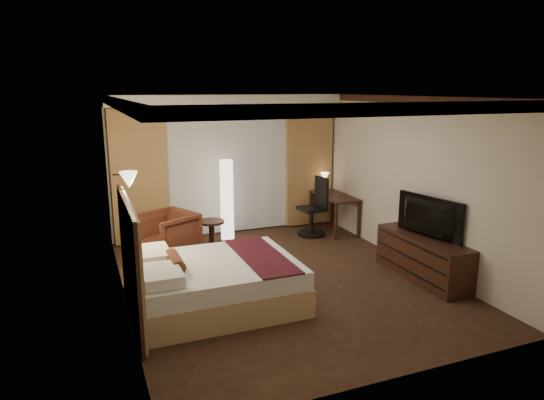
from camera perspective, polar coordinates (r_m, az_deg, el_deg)
name	(u,v)px	position (r m, az deg, el deg)	size (l,w,h in m)	color
floor	(282,280)	(7.39, 1.17, -9.38)	(4.50, 5.50, 0.01)	black
ceiling	(283,97)	(6.83, 1.27, 12.04)	(4.50, 5.50, 0.01)	white
back_wall	(228,165)	(9.54, -5.25, 4.14)	(4.50, 0.02, 2.70)	beige
left_wall	(120,206)	(6.47, -17.46, -0.69)	(0.02, 5.50, 2.70)	beige
right_wall	(411,181)	(8.12, 16.01, 2.11)	(0.02, 5.50, 2.70)	beige
crown_molding	(283,101)	(6.83, 1.27, 11.54)	(4.50, 5.50, 0.12)	black
soffit	(230,100)	(9.19, -4.96, 11.64)	(4.50, 0.50, 0.20)	white
curtain_sheer	(229,171)	(9.48, -5.10, 3.47)	(2.48, 0.04, 2.45)	silver
curtain_left_drape	(140,177)	(9.09, -15.32, 2.64)	(1.00, 0.14, 2.45)	tan
curtain_right_drape	(309,166)	(10.04, 4.35, 4.02)	(1.00, 0.14, 2.45)	tan
wall_sconce	(129,180)	(6.77, -16.51, 2.30)	(0.24, 0.24, 0.24)	white
bed	(216,283)	(6.52, -6.56, -9.71)	(2.10, 1.64, 0.62)	white
headboard	(131,262)	(6.19, -16.25, -7.03)	(0.12, 1.94, 1.50)	tan
armchair	(168,232)	(8.43, -12.17, -3.75)	(0.83, 0.78, 0.85)	#4F2117
side_table	(212,234)	(8.78, -7.10, -4.03)	(0.46, 0.46, 0.51)	black
floor_lamp	(227,201)	(9.02, -5.32, -0.09)	(0.33, 0.33, 1.55)	white
desk	(334,213)	(9.75, 7.31, -1.57)	(0.55, 1.17, 0.75)	black
desk_lamp	(325,183)	(10.00, 6.20, 2.03)	(0.18, 0.18, 0.34)	#FFD899
office_chair	(312,207)	(9.42, 4.72, -0.78)	(0.55, 0.55, 1.15)	black
dresser	(423,258)	(7.68, 17.32, -6.49)	(0.50, 1.69, 0.66)	black
television	(424,215)	(7.48, 17.48, -1.75)	(1.15, 0.66, 0.15)	black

